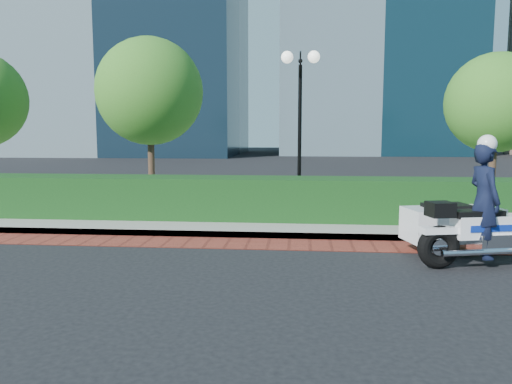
# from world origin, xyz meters

# --- Properties ---
(ground) EXTENTS (120.00, 120.00, 0.00)m
(ground) POSITION_xyz_m (0.00, 0.00, 0.00)
(ground) COLOR black
(ground) RESTS_ON ground
(brick_strip) EXTENTS (60.00, 1.00, 0.01)m
(brick_strip) POSITION_xyz_m (0.00, 1.50, 0.01)
(brick_strip) COLOR maroon
(brick_strip) RESTS_ON ground
(sidewalk) EXTENTS (60.00, 8.00, 0.15)m
(sidewalk) POSITION_xyz_m (0.00, 6.00, 0.07)
(sidewalk) COLOR gray
(sidewalk) RESTS_ON ground
(hedge_main) EXTENTS (18.00, 1.20, 1.00)m
(hedge_main) POSITION_xyz_m (0.00, 3.60, 0.65)
(hedge_main) COLOR black
(hedge_main) RESTS_ON sidewalk
(lamppost) EXTENTS (1.02, 0.70, 4.21)m
(lamppost) POSITION_xyz_m (1.00, 5.20, 2.96)
(lamppost) COLOR black
(lamppost) RESTS_ON sidewalk
(tree_b) EXTENTS (3.20, 3.20, 4.89)m
(tree_b) POSITION_xyz_m (-3.50, 6.50, 3.43)
(tree_b) COLOR #332319
(tree_b) RESTS_ON sidewalk
(tree_c) EXTENTS (2.80, 2.80, 4.30)m
(tree_c) POSITION_xyz_m (6.50, 6.50, 3.05)
(tree_c) COLOR #332319
(tree_c) RESTS_ON sidewalk
(police_motorcycle) EXTENTS (2.72, 1.96, 2.21)m
(police_motorcycle) POSITION_xyz_m (4.09, 0.58, 0.76)
(police_motorcycle) COLOR black
(police_motorcycle) RESTS_ON ground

